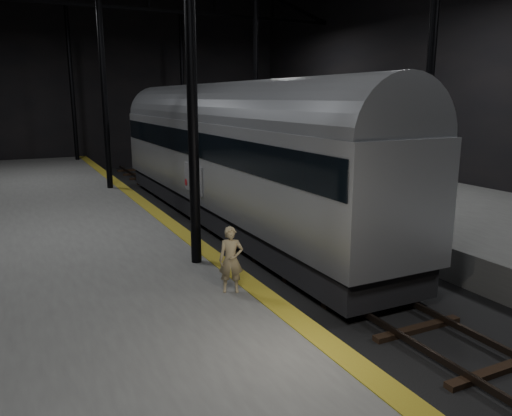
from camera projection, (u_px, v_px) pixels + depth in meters
ground at (259, 241)px, 18.23m from camera, size 44.00×44.00×0.00m
platform_left at (34, 256)px, 14.88m from camera, size 9.00×43.80×1.00m
platform_right at (415, 208)px, 21.35m from camera, size 9.00×43.80×1.00m
tactile_strip at (172, 224)px, 16.61m from camera, size 0.50×43.80×0.01m
track at (259, 239)px, 18.21m from camera, size 2.40×43.00×0.24m
train at (225, 148)px, 20.23m from camera, size 3.13×20.96×5.60m
woman at (231, 260)px, 10.74m from camera, size 0.63×0.53×1.45m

